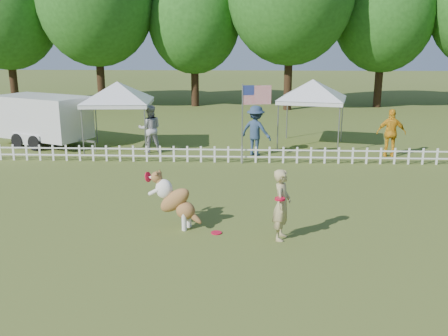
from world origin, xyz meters
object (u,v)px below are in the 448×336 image
(spectator_b, at_px, (256,131))
(flag_pole, at_px, (242,124))
(cargo_trailer, at_px, (43,120))
(spectator_a, at_px, (150,129))
(frisbee_on_turf, at_px, (216,233))
(spectator_c, at_px, (391,133))
(dog, at_px, (176,200))
(canopy_tent_right, at_px, (312,113))
(canopy_tent_left, at_px, (119,116))
(handler, at_px, (282,205))

(spectator_b, bearing_deg, flag_pole, 96.12)
(cargo_trailer, bearing_deg, spectator_a, 10.95)
(spectator_b, bearing_deg, spectator_a, 21.41)
(cargo_trailer, bearing_deg, frisbee_on_turf, -25.93)
(spectator_b, xyz_separation_m, spectator_c, (5.15, -0.02, -0.05))
(spectator_a, xyz_separation_m, spectator_b, (4.17, -0.36, 0.03))
(dog, xyz_separation_m, canopy_tent_right, (4.41, 9.67, 0.68))
(canopy_tent_left, distance_m, spectator_c, 10.72)
(spectator_a, bearing_deg, spectator_c, 166.27)
(cargo_trailer, distance_m, spectator_b, 9.04)
(dog, relative_size, spectator_c, 0.74)
(canopy_tent_left, xyz_separation_m, spectator_b, (5.52, -0.89, -0.38))
(spectator_b, bearing_deg, handler, 119.30)
(canopy_tent_right, bearing_deg, flag_pole, -117.49)
(canopy_tent_right, bearing_deg, handler, -87.35)
(frisbee_on_turf, relative_size, canopy_tent_right, 0.09)
(handler, distance_m, spectator_a, 9.84)
(flag_pole, relative_size, spectator_b, 1.49)
(frisbee_on_turf, bearing_deg, spectator_b, 82.60)
(dog, distance_m, spectator_c, 10.54)
(dog, xyz_separation_m, canopy_tent_left, (-3.48, 8.60, 0.67))
(handler, distance_m, frisbee_on_turf, 1.71)
(cargo_trailer, height_order, spectator_c, cargo_trailer)
(canopy_tent_left, bearing_deg, frisbee_on_turf, -67.76)
(canopy_tent_left, bearing_deg, cargo_trailer, 165.11)
(dog, distance_m, spectator_a, 8.35)
(spectator_c, bearing_deg, handler, 69.58)
(canopy_tent_right, bearing_deg, canopy_tent_left, -159.03)
(frisbee_on_turf, distance_m, cargo_trailer, 12.45)
(handler, xyz_separation_m, flag_pole, (-0.94, 6.96, 0.62))
(canopy_tent_left, height_order, spectator_a, canopy_tent_left)
(cargo_trailer, bearing_deg, spectator_b, 15.05)
(canopy_tent_right, height_order, flag_pole, flag_pole)
(spectator_c, bearing_deg, frisbee_on_turf, 61.55)
(spectator_b, bearing_deg, spectator_c, -153.86)
(canopy_tent_left, distance_m, flag_pole, 5.50)
(flag_pole, bearing_deg, spectator_b, 57.71)
(canopy_tent_right, relative_size, spectator_b, 1.41)
(flag_pole, height_order, spectator_a, flag_pole)
(canopy_tent_right, bearing_deg, spectator_a, -152.99)
(canopy_tent_right, distance_m, cargo_trailer, 11.29)
(frisbee_on_turf, xyz_separation_m, spectator_b, (1.05, 8.07, 0.95))
(spectator_a, relative_size, spectator_b, 0.97)
(canopy_tent_right, relative_size, cargo_trailer, 0.56)
(handler, distance_m, canopy_tent_right, 10.48)
(canopy_tent_left, bearing_deg, dog, -72.26)
(canopy_tent_left, relative_size, spectator_a, 1.43)
(canopy_tent_left, height_order, canopy_tent_right, canopy_tent_right)
(flag_pole, relative_size, spectator_a, 1.53)
(spectator_a, bearing_deg, spectator_b, 163.66)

